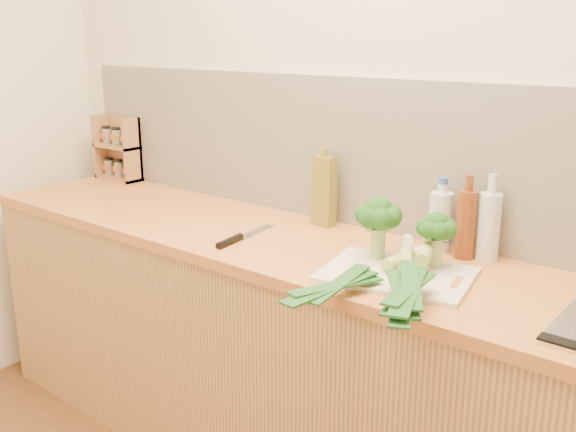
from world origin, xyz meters
TOP-DOWN VIEW (x-y plane):
  - room_shell at (0.00, 1.49)m, footprint 3.50×3.50m
  - counter at (0.00, 1.20)m, footprint 3.20×0.62m
  - chopping_board at (0.27, 1.12)m, footprint 0.48×0.39m
  - broccoli_left at (0.16, 1.20)m, footprint 0.14×0.15m
  - broccoli_right at (0.33, 1.24)m, footprint 0.12×0.12m
  - leek_front at (0.25, 1.08)m, footprint 0.14×0.64m
  - leek_mid at (0.32, 1.08)m, footprint 0.34×0.61m
  - leek_back at (0.36, 1.08)m, footprint 0.25×0.59m
  - chefs_knife at (-0.33, 1.07)m, footprint 0.07×0.32m
  - spice_rack at (-1.45, 1.44)m, footprint 0.26×0.10m
  - oil_tin at (-0.21, 1.42)m, footprint 0.08×0.05m
  - glass_bottle at (0.41, 1.43)m, footprint 0.07×0.07m
  - amber_bottle at (0.35, 1.40)m, footprint 0.06×0.06m
  - water_bottle at (0.26, 1.41)m, footprint 0.08×0.08m

SIDE VIEW (x-z plane):
  - counter at x=0.00m, z-range 0.00..0.90m
  - chopping_board at x=0.27m, z-range 0.90..0.91m
  - chefs_knife at x=-0.33m, z-range 0.90..0.92m
  - leek_front at x=0.25m, z-range 0.92..0.96m
  - leek_mid at x=0.32m, z-range 0.93..0.98m
  - leek_back at x=0.36m, z-range 0.95..0.99m
  - water_bottle at x=0.26m, z-range 0.88..1.11m
  - glass_bottle at x=0.41m, z-range 0.88..1.15m
  - amber_bottle at x=0.35m, z-range 0.88..1.15m
  - broccoli_right at x=0.33m, z-range 0.94..1.11m
  - oil_tin at x=-0.21m, z-range 0.89..1.18m
  - spice_rack at x=-1.45m, z-range 0.88..1.19m
  - broccoli_left at x=0.16m, z-range 0.95..1.14m
  - room_shell at x=0.00m, z-range -0.58..2.92m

